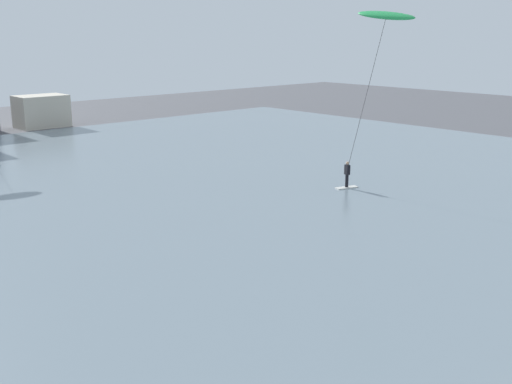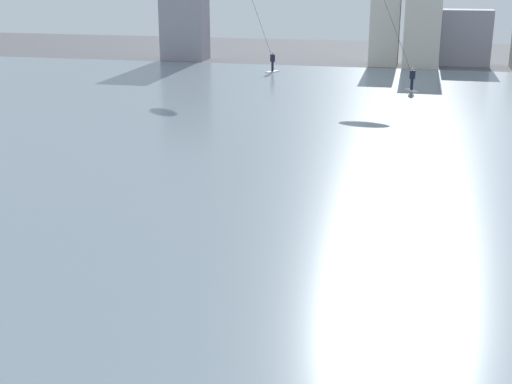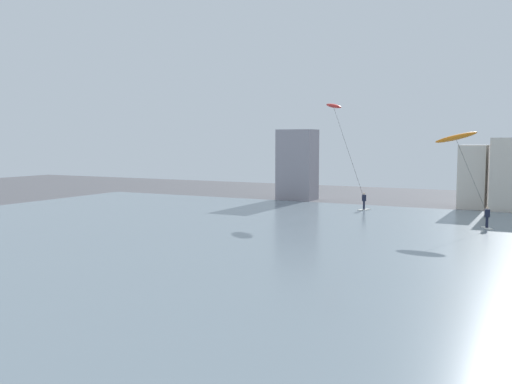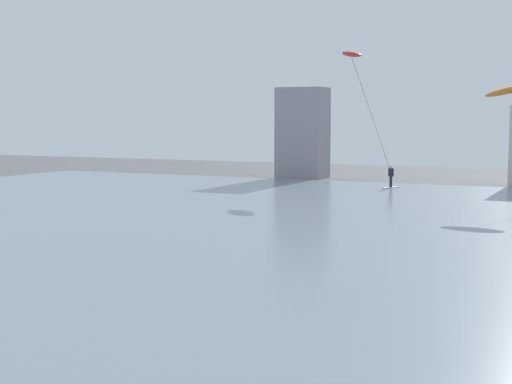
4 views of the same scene
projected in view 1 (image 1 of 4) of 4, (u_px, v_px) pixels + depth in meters
water_bay at (27, 210)px, 33.25m from camera, size 84.00×52.00×0.10m
kitesurfer_green at (382, 30)px, 34.71m from camera, size 2.42×3.95×10.58m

